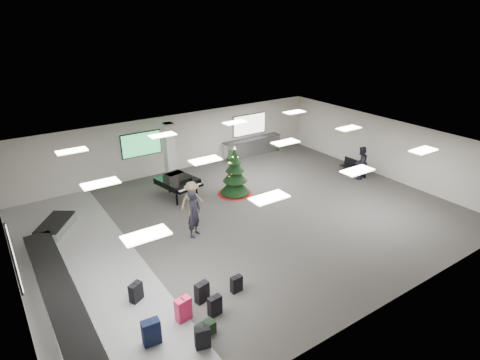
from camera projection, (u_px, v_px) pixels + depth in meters
ground at (247, 218)px, 17.65m from camera, size 18.00×18.00×0.00m
room_envelope at (231, 166)px, 17.04m from camera, size 18.02×14.02×3.21m
baggage_carousel at (58, 276)px, 13.47m from camera, size 2.28×9.71×0.43m
service_counter at (252, 147)px, 25.07m from camera, size 4.05×0.65×1.08m
suitcase_0 at (203, 338)px, 10.80m from camera, size 0.46×0.33×0.66m
suitcase_1 at (215, 306)px, 11.97m from camera, size 0.43×0.26×0.66m
pink_suitcase at (183, 309)px, 11.76m from camera, size 0.51×0.34×0.76m
suitcase_3 at (202, 292)px, 12.52m from camera, size 0.49×0.34×0.69m
navy_suitcase at (151, 332)px, 10.91m from camera, size 0.52×0.33×0.78m
green_duffel at (205, 329)px, 11.26m from camera, size 0.61×0.35×0.41m
suitcase_7 at (236, 284)px, 12.98m from camera, size 0.40×0.22×0.58m
suitcase_8 at (136, 292)px, 12.56m from camera, size 0.49×0.42×0.65m
christmas_tree at (235, 178)px, 19.67m from camera, size 1.75×1.75×2.50m
grand_piano at (178, 182)px, 19.32m from camera, size 1.87×2.24×1.13m
bench at (353, 166)px, 22.10m from camera, size 0.48×1.37×0.86m
traveler_a at (194, 213)px, 15.93m from camera, size 0.87×0.80×1.99m
traveler_b at (192, 200)px, 17.31m from camera, size 1.15×0.70×1.73m
traveler_bench at (361, 163)px, 21.43m from camera, size 0.93×0.76×1.80m
potted_plant_left at (229, 156)px, 23.91m from camera, size 0.52×0.54×0.77m
potted_plant_right at (276, 144)px, 25.94m from camera, size 0.69×0.69×0.87m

